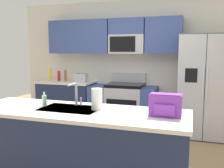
% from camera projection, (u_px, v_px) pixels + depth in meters
% --- Properties ---
extents(ground_plane, '(9.00, 9.00, 0.00)m').
position_uv_depth(ground_plane, '(100.00, 166.00, 3.40)').
color(ground_plane, '#997A56').
rests_on(ground_plane, ground).
extents(kitchen_wall_unit, '(5.20, 0.43, 2.60)m').
position_uv_depth(kitchen_wall_unit, '(128.00, 55.00, 5.21)').
color(kitchen_wall_unit, silver).
rests_on(kitchen_wall_unit, ground).
extents(back_counter, '(1.21, 0.63, 0.90)m').
position_uv_depth(back_counter, '(67.00, 101.00, 5.48)').
color(back_counter, '#1E2A4D').
rests_on(back_counter, ground).
extents(range_oven, '(1.36, 0.61, 1.10)m').
position_uv_depth(range_oven, '(123.00, 106.00, 5.09)').
color(range_oven, '#B7BABF').
rests_on(range_oven, ground).
extents(refrigerator, '(0.90, 0.76, 1.85)m').
position_uv_depth(refrigerator, '(204.00, 86.00, 4.50)').
color(refrigerator, '#4C4F54').
rests_on(refrigerator, ground).
extents(island_counter, '(2.50, 0.82, 0.90)m').
position_uv_depth(island_counter, '(77.00, 148.00, 2.85)').
color(island_counter, '#1E2A4D').
rests_on(island_counter, ground).
extents(toaster, '(0.28, 0.16, 0.18)m').
position_uv_depth(toaster, '(81.00, 78.00, 5.25)').
color(toaster, '#B7BABF').
rests_on(toaster, back_counter).
extents(pepper_mill, '(0.05, 0.05, 0.24)m').
position_uv_depth(pepper_mill, '(65.00, 76.00, 5.41)').
color(pepper_mill, brown).
rests_on(pepper_mill, back_counter).
extents(bottle_yellow, '(0.06, 0.06, 0.29)m').
position_uv_depth(bottle_yellow, '(50.00, 74.00, 5.48)').
color(bottle_yellow, yellow).
rests_on(bottle_yellow, back_counter).
extents(bottle_red, '(0.07, 0.07, 0.22)m').
position_uv_depth(bottle_red, '(59.00, 76.00, 5.48)').
color(bottle_red, red).
rests_on(bottle_red, back_counter).
extents(sink_faucet, '(0.09, 0.21, 0.28)m').
position_uv_depth(sink_faucet, '(76.00, 92.00, 2.98)').
color(sink_faucet, '#B7BABF').
rests_on(sink_faucet, island_counter).
extents(soap_dispenser, '(0.06, 0.06, 0.17)m').
position_uv_depth(soap_dispenser, '(44.00, 100.00, 2.98)').
color(soap_dispenser, '#A5D8B2').
rests_on(soap_dispenser, island_counter).
extents(paper_towel_roll, '(0.12, 0.12, 0.24)m').
position_uv_depth(paper_towel_roll, '(97.00, 99.00, 2.79)').
color(paper_towel_roll, white).
rests_on(paper_towel_roll, island_counter).
extents(backpack, '(0.32, 0.22, 0.23)m').
position_uv_depth(backpack, '(166.00, 104.00, 2.53)').
color(backpack, purple).
rests_on(backpack, island_counter).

